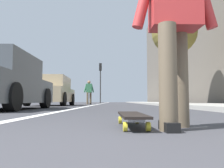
# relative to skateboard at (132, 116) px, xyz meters

# --- Properties ---
(ground_plane) EXTENTS (80.00, 80.00, 0.00)m
(ground_plane) POSITION_rel_skateboard_xyz_m (8.59, 0.10, -0.09)
(ground_plane) COLOR #38383D
(lane_stripe_white) EXTENTS (52.00, 0.16, 0.01)m
(lane_stripe_white) POSITION_rel_skateboard_xyz_m (18.59, 1.34, -0.09)
(lane_stripe_white) COLOR silver
(lane_stripe_white) RESTS_ON ground
(sidewalk_curb) EXTENTS (52.00, 3.20, 0.11)m
(sidewalk_curb) POSITION_rel_skateboard_xyz_m (16.59, -3.55, -0.04)
(sidewalk_curb) COLOR #9E9B93
(sidewalk_curb) RESTS_ON ground
(building_facade) EXTENTS (40.00, 1.20, 13.96)m
(building_facade) POSITION_rel_skateboard_xyz_m (20.59, -6.49, 6.89)
(building_facade) COLOR #60584F
(building_facade) RESTS_ON ground
(skateboard) EXTENTS (0.85, 0.23, 0.11)m
(skateboard) POSITION_rel_skateboard_xyz_m (0.00, 0.00, 0.00)
(skateboard) COLOR yellow
(skateboard) RESTS_ON ground
(skater_person) EXTENTS (0.47, 0.72, 1.64)m
(skater_person) POSITION_rel_skateboard_xyz_m (-0.15, -0.35, 0.84)
(skater_person) COLOR brown
(skater_person) RESTS_ON ground
(parked_car_near) EXTENTS (4.06, 2.02, 1.48)m
(parked_car_near) POSITION_rel_skateboard_xyz_m (4.06, 3.24, 0.61)
(parked_car_near) COLOR #4C5156
(parked_car_near) RESTS_ON ground
(parked_car_mid) EXTENTS (4.21, 2.01, 1.48)m
(parked_car_mid) POSITION_rel_skateboard_xyz_m (9.75, 3.42, 0.62)
(parked_car_mid) COLOR tan
(parked_car_mid) RESTS_ON ground
(traffic_light) EXTENTS (0.33, 0.28, 4.36)m
(traffic_light) POSITION_rel_skateboard_xyz_m (22.72, 1.74, 2.92)
(traffic_light) COLOR #2D2D2D
(traffic_light) RESTS_ON ground
(street_tree_mid) EXTENTS (2.49, 2.49, 5.30)m
(street_tree_mid) POSITION_rel_skateboard_xyz_m (10.46, -3.15, 3.92)
(street_tree_mid) COLOR brown
(street_tree_mid) RESTS_ON ground
(pedestrian_distant) EXTENTS (0.46, 0.71, 1.64)m
(pedestrian_distant) POSITION_rel_skateboard_xyz_m (13.60, 1.93, 0.84)
(pedestrian_distant) COLOR brown
(pedestrian_distant) RESTS_ON ground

